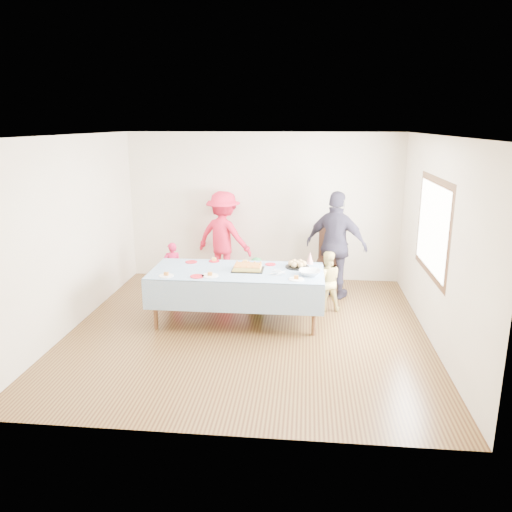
{
  "coord_description": "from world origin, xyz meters",
  "views": [
    {
      "loc": [
        0.78,
        -6.55,
        2.86
      ],
      "look_at": [
        0.08,
        0.3,
        1.01
      ],
      "focal_mm": 35.0,
      "sensor_mm": 36.0,
      "label": 1
    }
  ],
  "objects": [
    {
      "name": "plate_red_far_b",
      "position": [
        -0.62,
        0.77,
        0.79
      ],
      "size": [
        0.17,
        0.17,
        0.01
      ],
      "primitive_type": "cylinder",
      "color": "red",
      "rests_on": "party_table"
    },
    {
      "name": "plate_white_left",
      "position": [
        -1.15,
        -0.05,
        0.79
      ],
      "size": [
        0.21,
        0.21,
        0.01
      ],
      "primitive_type": "cylinder",
      "color": "white",
      "rests_on": "party_table"
    },
    {
      "name": "party_table",
      "position": [
        -0.2,
        0.33,
        0.72
      ],
      "size": [
        2.5,
        1.1,
        0.78
      ],
      "color": "brown",
      "rests_on": "ground"
    },
    {
      "name": "punch_bowl",
      "position": [
        0.85,
        0.2,
        0.82
      ],
      "size": [
        0.31,
        0.31,
        0.07
      ],
      "primitive_type": "imported",
      "color": "silver",
      "rests_on": "party_table"
    },
    {
      "name": "room_walls",
      "position": [
        0.05,
        0.0,
        1.77
      ],
      "size": [
        5.04,
        5.04,
        2.72
      ],
      "color": "beige",
      "rests_on": "ground"
    },
    {
      "name": "toddler_left",
      "position": [
        -1.5,
        1.56,
        0.44
      ],
      "size": [
        0.36,
        0.29,
        0.87
      ],
      "primitive_type": "imported",
      "rotation": [
        0.0,
        0.0,
        3.42
      ],
      "color": "#DA1B4C",
      "rests_on": "ground"
    },
    {
      "name": "ground",
      "position": [
        0.0,
        0.0,
        0.0
      ],
      "size": [
        5.0,
        5.0,
        0.0
      ],
      "primitive_type": "plane",
      "color": "#422413",
      "rests_on": "ground"
    },
    {
      "name": "toddler_right",
      "position": [
        1.13,
        0.9,
        0.48
      ],
      "size": [
        0.51,
        0.42,
        0.95
      ],
      "primitive_type": "imported",
      "rotation": [
        0.0,
        0.0,
        3.28
      ],
      "color": "tan",
      "rests_on": "ground"
    },
    {
      "name": "plate_red_far_d",
      "position": [
        0.26,
        0.67,
        0.79
      ],
      "size": [
        0.16,
        0.16,
        0.01
      ],
      "primitive_type": "cylinder",
      "color": "red",
      "rests_on": "party_table"
    },
    {
      "name": "adult_left",
      "position": [
        -0.7,
        2.2,
        0.84
      ],
      "size": [
        1.23,
        0.97,
        1.67
      ],
      "primitive_type": "imported",
      "rotation": [
        0.0,
        0.0,
        2.77
      ],
      "color": "red",
      "rests_on": "ground"
    },
    {
      "name": "rolls_tray",
      "position": [
        0.67,
        0.57,
        0.82
      ],
      "size": [
        0.35,
        0.35,
        0.11
      ],
      "color": "black",
      "rests_on": "party_table"
    },
    {
      "name": "birthday_cake",
      "position": [
        -0.04,
        0.36,
        0.82
      ],
      "size": [
        0.46,
        0.35,
        0.08
      ],
      "color": "black",
      "rests_on": "party_table"
    },
    {
      "name": "plate_red_far_c",
      "position": [
        -0.12,
        0.68,
        0.79
      ],
      "size": [
        0.18,
        0.18,
        0.01
      ],
      "primitive_type": "cylinder",
      "color": "red",
      "rests_on": "party_table"
    },
    {
      "name": "dining_chair",
      "position": [
        1.23,
        1.95,
        0.6
      ],
      "size": [
        0.54,
        0.54,
        1.08
      ],
      "rotation": [
        0.0,
        0.0,
        -0.15
      ],
      "color": "black",
      "rests_on": "ground"
    },
    {
      "name": "toddler_mid",
      "position": [
        0.02,
        0.96,
        0.4
      ],
      "size": [
        0.44,
        0.34,
        0.81
      ],
      "primitive_type": "imported",
      "rotation": [
        0.0,
        0.0,
        3.37
      ],
      "color": "#27763A",
      "rests_on": "ground"
    },
    {
      "name": "fork_pile",
      "position": [
        0.41,
        0.17,
        0.81
      ],
      "size": [
        0.24,
        0.18,
        0.07
      ],
      "primitive_type": null,
      "color": "white",
      "rests_on": "party_table"
    },
    {
      "name": "plate_red_near",
      "position": [
        -0.71,
        -0.03,
        0.79
      ],
      "size": [
        0.2,
        0.2,
        0.01
      ],
      "primitive_type": "cylinder",
      "color": "red",
      "rests_on": "party_table"
    },
    {
      "name": "plate_white_right",
      "position": [
        0.67,
        -0.03,
        0.79
      ],
      "size": [
        0.21,
        0.21,
        0.01
      ],
      "primitive_type": "cylinder",
      "color": "white",
      "rests_on": "party_table"
    },
    {
      "name": "plate_white_mid",
      "position": [
        -0.54,
        0.01,
        0.79
      ],
      "size": [
        0.24,
        0.24,
        0.01
      ],
      "primitive_type": "cylinder",
      "color": "white",
      "rests_on": "party_table"
    },
    {
      "name": "plate_red_far_a",
      "position": [
        -0.96,
        0.68,
        0.79
      ],
      "size": [
        0.18,
        0.18,
        0.01
      ],
      "primitive_type": "cylinder",
      "color": "red",
      "rests_on": "party_table"
    },
    {
      "name": "party_hat",
      "position": [
        0.86,
        0.79,
        0.87
      ],
      "size": [
        0.11,
        0.11,
        0.19
      ],
      "primitive_type": "cone",
      "color": "white",
      "rests_on": "party_table"
    },
    {
      "name": "adult_right",
      "position": [
        1.29,
        1.52,
        0.9
      ],
      "size": [
        1.14,
        0.83,
        1.8
      ],
      "primitive_type": "imported",
      "rotation": [
        0.0,
        0.0,
        2.72
      ],
      "color": "#2E2A3A",
      "rests_on": "ground"
    }
  ]
}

